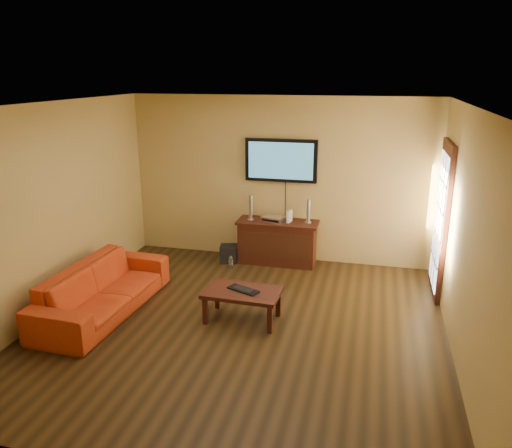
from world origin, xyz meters
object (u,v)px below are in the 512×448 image
(coffee_table, at_px, (242,295))
(speaker_right, at_px, (308,212))
(subwoofer, at_px, (229,254))
(bottle, at_px, (231,263))
(game_console, at_px, (289,216))
(sofa, at_px, (102,282))
(av_receiver, at_px, (274,219))
(television, at_px, (281,160))
(keyboard, at_px, (243,290))
(media_console, at_px, (277,242))
(speaker_left, at_px, (251,209))

(coffee_table, xyz_separation_m, speaker_right, (0.53, 2.12, 0.54))
(subwoofer, height_order, bottle, subwoofer)
(speaker_right, distance_m, subwoofer, 1.51)
(game_console, distance_m, bottle, 1.21)
(sofa, distance_m, av_receiver, 2.92)
(television, height_order, speaker_right, television)
(television, height_order, sofa, television)
(television, distance_m, keyboard, 2.61)
(game_console, bearing_deg, av_receiver, -165.58)
(television, distance_m, game_console, 0.91)
(media_console, bearing_deg, sofa, -129.51)
(media_console, distance_m, keyboard, 2.07)
(sofa, distance_m, game_console, 3.10)
(sofa, relative_size, game_console, 10.73)
(subwoofer, xyz_separation_m, bottle, (0.13, -0.31, -0.03))
(speaker_right, xyz_separation_m, game_console, (-0.30, -0.04, -0.08))
(keyboard, bearing_deg, television, 89.43)
(subwoofer, bearing_deg, coffee_table, -80.60)
(media_console, bearing_deg, television, 90.00)
(av_receiver, bearing_deg, media_console, 19.31)
(speaker_left, bearing_deg, keyboard, -78.33)
(television, bearing_deg, media_console, -90.00)
(subwoofer, distance_m, bottle, 0.33)
(speaker_left, distance_m, bottle, 0.94)
(bottle, distance_m, keyboard, 1.77)
(media_console, distance_m, subwoofer, 0.84)
(bottle, bearing_deg, keyboard, -68.21)
(coffee_table, bearing_deg, bottle, 111.35)
(media_console, xyz_separation_m, speaker_right, (0.49, 0.04, 0.53))
(bottle, bearing_deg, speaker_right, 22.86)
(av_receiver, height_order, keyboard, av_receiver)
(game_console, height_order, bottle, game_console)
(coffee_table, distance_m, av_receiver, 2.11)
(coffee_table, distance_m, keyboard, 0.07)
(bottle, bearing_deg, speaker_left, 62.92)
(sofa, height_order, speaker_left, speaker_left)
(media_console, distance_m, speaker_right, 0.73)
(game_console, relative_size, bottle, 0.92)
(coffee_table, bearing_deg, subwoofer, 111.59)
(sofa, height_order, keyboard, sofa)
(speaker_right, bearing_deg, media_console, -175.45)
(media_console, height_order, sofa, sofa)
(television, relative_size, speaker_right, 3.04)
(bottle, bearing_deg, media_console, 33.90)
(game_console, bearing_deg, speaker_right, 22.73)
(speaker_right, xyz_separation_m, av_receiver, (-0.56, -0.04, -0.14))
(av_receiver, bearing_deg, bottle, -127.68)
(television, relative_size, keyboard, 2.64)
(bottle, bearing_deg, av_receiver, 36.54)
(coffee_table, bearing_deg, speaker_right, 76.05)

